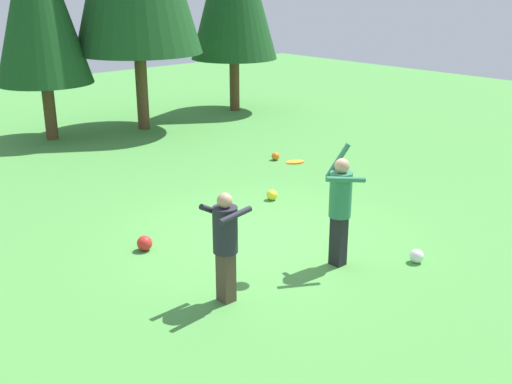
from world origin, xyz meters
name	(u,v)px	position (x,y,z in m)	size (l,w,h in m)	color
ground_plane	(267,239)	(0.00, 0.00, 0.00)	(40.00, 40.00, 0.00)	#4C9342
person_thrower	(340,202)	(0.14, -1.46, 1.03)	(0.67, 0.67, 1.90)	black
person_catcher	(225,239)	(-1.88, -1.18, 0.93)	(0.57, 0.52, 1.58)	#4C382D
frisbee	(295,162)	(-0.47, -1.08, 1.70)	(0.32, 0.32, 0.06)	orange
ball_orange	(276,156)	(3.50, 3.44, 0.10)	(0.20, 0.20, 0.20)	orange
ball_yellow	(272,195)	(1.43, 1.38, 0.11)	(0.22, 0.22, 0.22)	yellow
ball_white	(417,256)	(1.11, -2.25, 0.11)	(0.22, 0.22, 0.22)	white
ball_red	(145,243)	(-1.81, 1.01, 0.13)	(0.25, 0.25, 0.25)	red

